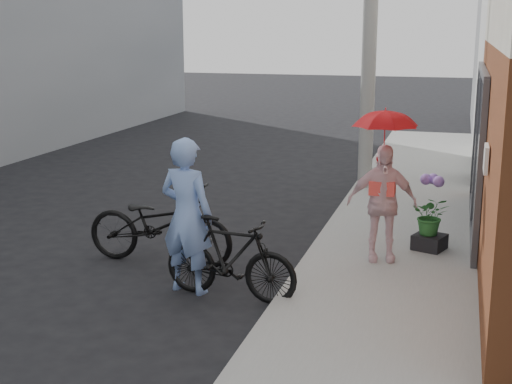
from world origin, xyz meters
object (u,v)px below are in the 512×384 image
at_px(utility_pole, 371,12).
at_px(officer, 187,216).
at_px(kimono_woman, 382,203).
at_px(bike_right, 230,258).
at_px(bike_left, 160,225).
at_px(planter, 429,242).

relative_size(utility_pole, officer, 3.59).
bearing_deg(kimono_woman, bike_right, -147.07).
xyz_separation_m(utility_pole, bike_right, (-0.80, -6.15, -2.99)).
height_order(bike_right, kimono_woman, kimono_woman).
bearing_deg(bike_right, bike_left, 59.32).
xyz_separation_m(officer, kimono_woman, (2.20, 1.56, -0.06)).
bearing_deg(planter, utility_pole, 110.61).
relative_size(bike_left, bike_right, 1.25).
height_order(officer, planter, officer).
relative_size(utility_pole, kimono_woman, 4.38).
xyz_separation_m(officer, planter, (2.84, 2.21, -0.75)).
bearing_deg(bike_right, officer, 86.15).
xyz_separation_m(bike_left, bike_right, (1.35, -0.99, -0.05)).
relative_size(bike_left, planter, 5.22).
height_order(officer, kimono_woman, officer).
height_order(utility_pole, bike_right, utility_pole).
xyz_separation_m(officer, bike_right, (0.59, -0.10, -0.46)).
distance_m(officer, bike_right, 0.75).
height_order(utility_pole, bike_left, utility_pole).
distance_m(officer, planter, 3.67).
bearing_deg(bike_right, utility_pole, -1.79).
bearing_deg(officer, kimono_woman, -133.28).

